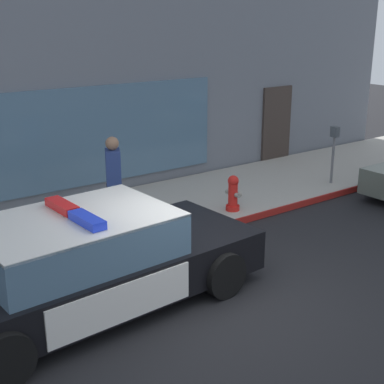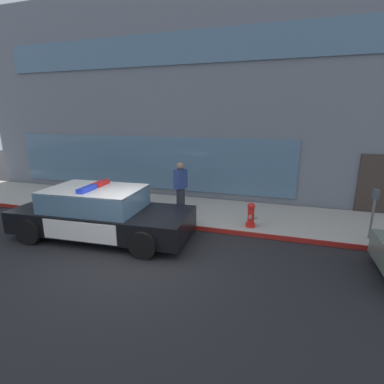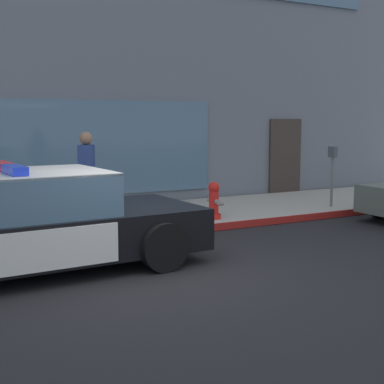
{
  "view_description": "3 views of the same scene",
  "coord_description": "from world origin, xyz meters",
  "px_view_note": "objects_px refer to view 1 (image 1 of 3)",
  "views": [
    {
      "loc": [
        -4.38,
        -5.46,
        3.88
      ],
      "look_at": [
        1.03,
        1.94,
        0.92
      ],
      "focal_mm": 51.06,
      "sensor_mm": 36.0,
      "label": 1
    },
    {
      "loc": [
        3.17,
        -5.63,
        3.26
      ],
      "look_at": [
        0.87,
        1.61,
        1.28
      ],
      "focal_mm": 26.98,
      "sensor_mm": 36.0,
      "label": 2
    },
    {
      "loc": [
        -2.9,
        -6.62,
        2.06
      ],
      "look_at": [
        1.52,
        1.67,
        0.82
      ],
      "focal_mm": 50.9,
      "sensor_mm": 36.0,
      "label": 3
    }
  ],
  "objects_px": {
    "fire_hydrant": "(233,193)",
    "pedestrian_on_sidewalk": "(114,183)",
    "parking_meter": "(334,144)",
    "police_cruiser": "(87,263)"
  },
  "relations": [
    {
      "from": "fire_hydrant",
      "to": "pedestrian_on_sidewalk",
      "type": "relative_size",
      "value": 0.42
    },
    {
      "from": "fire_hydrant",
      "to": "parking_meter",
      "type": "bearing_deg",
      "value": 1.48
    },
    {
      "from": "pedestrian_on_sidewalk",
      "to": "parking_meter",
      "type": "height_order",
      "value": "pedestrian_on_sidewalk"
    },
    {
      "from": "police_cruiser",
      "to": "pedestrian_on_sidewalk",
      "type": "distance_m",
      "value": 2.69
    },
    {
      "from": "fire_hydrant",
      "to": "police_cruiser",
      "type": "bearing_deg",
      "value": -158.14
    },
    {
      "from": "police_cruiser",
      "to": "fire_hydrant",
      "type": "distance_m",
      "value": 4.26
    },
    {
      "from": "fire_hydrant",
      "to": "pedestrian_on_sidewalk",
      "type": "distance_m",
      "value": 2.48
    },
    {
      "from": "pedestrian_on_sidewalk",
      "to": "parking_meter",
      "type": "xyz_separation_m",
      "value": [
        5.44,
        -0.48,
        0.07
      ]
    },
    {
      "from": "fire_hydrant",
      "to": "parking_meter",
      "type": "height_order",
      "value": "parking_meter"
    },
    {
      "from": "parking_meter",
      "to": "fire_hydrant",
      "type": "bearing_deg",
      "value": -178.52
    }
  ]
}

